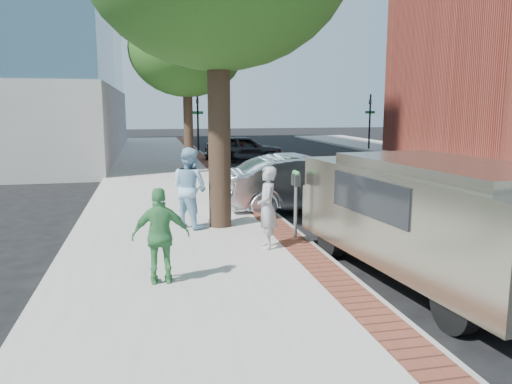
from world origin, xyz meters
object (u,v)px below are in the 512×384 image
object	(u,v)px
sedan_silver	(307,183)
van	(424,213)
person_green	(161,236)
person_officer	(190,188)
parking_meter	(296,190)
person_gray	(267,208)
bg_car	(244,148)

from	to	relation	value
sedan_silver	van	distance (m)	5.91
sedan_silver	van	world-z (taller)	van
person_green	person_officer	bearing A→B (deg)	-100.29
parking_meter	person_green	distance (m)	3.62
person_gray	bg_car	distance (m)	17.48
person_gray	sedan_silver	world-z (taller)	person_gray
person_officer	bg_car	size ratio (longest dim) A/B	0.44
person_officer	bg_car	xyz separation A→B (m)	(4.18, 15.14, -0.36)
person_officer	person_green	xyz separation A→B (m)	(-0.77, -3.71, -0.16)
sedan_silver	van	size ratio (longest dim) A/B	0.83
parking_meter	bg_car	world-z (taller)	parking_meter
parking_meter	person_green	size ratio (longest dim) A/B	0.95
parking_meter	sedan_silver	distance (m)	3.73
person_green	bg_car	size ratio (longest dim) A/B	0.36
person_gray	bg_car	bearing A→B (deg)	179.56
person_officer	bg_car	distance (m)	15.71
sedan_silver	person_green	bearing A→B (deg)	140.89
bg_car	van	bearing A→B (deg)	-179.68
parking_meter	bg_car	distance (m)	16.82
person_gray	van	world-z (taller)	van
parking_meter	van	world-z (taller)	van
sedan_silver	bg_car	bearing A→B (deg)	-5.05
bg_car	person_officer	bearing A→B (deg)	166.44
parking_meter	bg_car	xyz separation A→B (m)	(2.07, 16.68, -0.48)
person_gray	parking_meter	bearing A→B (deg)	135.70
bg_car	sedan_silver	bearing A→B (deg)	178.84
van	person_gray	bearing A→B (deg)	134.52
person_green	parking_meter	bearing A→B (deg)	-141.58
bg_car	van	size ratio (longest dim) A/B	0.73
person_green	van	xyz separation A→B (m)	(4.43, -0.28, 0.22)
van	bg_car	bearing A→B (deg)	82.16
parking_meter	sedan_silver	bearing A→B (deg)	68.33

